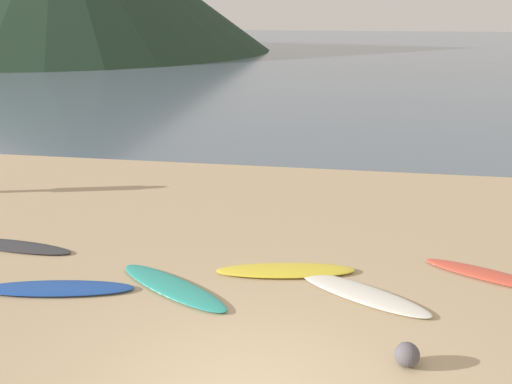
{
  "coord_description": "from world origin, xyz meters",
  "views": [
    {
      "loc": [
        0.88,
        -4.84,
        4.34
      ],
      "look_at": [
        -0.91,
        6.0,
        0.6
      ],
      "focal_mm": 38.0,
      "sensor_mm": 36.0,
      "label": 1
    }
  ],
  "objects": [
    {
      "name": "surfboard_4",
      "position": [
        0.01,
        3.54,
        0.05
      ],
      "size": [
        2.47,
        0.99,
        0.09
      ],
      "primitive_type": "ellipsoid",
      "rotation": [
        0.0,
        0.0,
        0.18
      ],
      "color": "yellow",
      "rests_on": "ground"
    },
    {
      "name": "ground_plane",
      "position": [
        0.0,
        10.0,
        -0.1
      ],
      "size": [
        120.0,
        120.0,
        0.2
      ],
      "primitive_type": "cube",
      "color": "tan",
      "rests_on": "ground"
    },
    {
      "name": "beach_rock_far",
      "position": [
        1.82,
        1.25,
        0.16
      ],
      "size": [
        0.32,
        0.32,
        0.32
      ],
      "primitive_type": "sphere",
      "color": "#504C51",
      "rests_on": "ground"
    },
    {
      "name": "surfboard_5",
      "position": [
        1.31,
        2.95,
        0.04
      ],
      "size": [
        2.28,
        1.6,
        0.08
      ],
      "primitive_type": "ellipsoid",
      "rotation": [
        0.0,
        0.0,
        -0.5
      ],
      "color": "silver",
      "rests_on": "ground"
    },
    {
      "name": "surfboard_6",
      "position": [
        3.45,
        3.93,
        0.04
      ],
      "size": [
        2.17,
        1.32,
        0.09
      ],
      "primitive_type": "ellipsoid",
      "rotation": [
        0.0,
        0.0,
        -0.43
      ],
      "color": "#D84C38",
      "rests_on": "ground"
    },
    {
      "name": "surfboard_3",
      "position": [
        -1.74,
        2.67,
        0.04
      ],
      "size": [
        2.34,
        1.71,
        0.08
      ],
      "primitive_type": "ellipsoid",
      "rotation": [
        0.0,
        0.0,
        -0.54
      ],
      "color": "teal",
      "rests_on": "ground"
    },
    {
      "name": "surfboard_1",
      "position": [
        -5.19,
        3.73,
        0.03
      ],
      "size": [
        2.42,
        0.71,
        0.07
      ],
      "primitive_type": "ellipsoid",
      "rotation": [
        0.0,
        0.0,
        -0.1
      ],
      "color": "#333338",
      "rests_on": "ground"
    },
    {
      "name": "ocean_water",
      "position": [
        0.0,
        60.07,
        0.0
      ],
      "size": [
        140.0,
        100.0,
        0.01
      ],
      "primitive_type": "cube",
      "color": "slate",
      "rests_on": "ground"
    },
    {
      "name": "surfboard_2",
      "position": [
        -3.57,
        2.32,
        0.04
      ],
      "size": [
        2.56,
        0.96,
        0.08
      ],
      "primitive_type": "ellipsoid",
      "rotation": [
        0.0,
        0.0,
        0.17
      ],
      "color": "#1E479E",
      "rests_on": "ground"
    }
  ]
}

